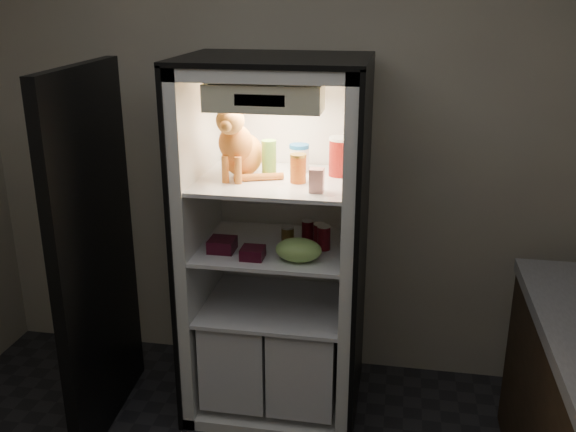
% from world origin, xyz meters
% --- Properties ---
extents(room_shell, '(3.60, 3.60, 3.60)m').
position_xyz_m(room_shell, '(0.00, 0.00, 1.62)').
color(room_shell, white).
rests_on(room_shell, floor).
extents(refrigerator, '(0.90, 0.72, 1.88)m').
position_xyz_m(refrigerator, '(0.00, 1.38, 0.79)').
color(refrigerator, white).
rests_on(refrigerator, floor).
extents(fridge_door, '(0.11, 0.87, 1.85)m').
position_xyz_m(fridge_door, '(-0.85, 1.05, 0.91)').
color(fridge_door, black).
rests_on(fridge_door, floor).
extents(tabby_cat, '(0.33, 0.39, 0.40)m').
position_xyz_m(tabby_cat, '(-0.17, 1.32, 1.44)').
color(tabby_cat, orange).
rests_on(tabby_cat, refrigerator).
extents(parmesan_shaker, '(0.07, 0.07, 0.19)m').
position_xyz_m(parmesan_shaker, '(-0.03, 1.33, 1.38)').
color(parmesan_shaker, green).
rests_on(parmesan_shaker, refrigerator).
extents(mayo_tub, '(0.10, 0.10, 0.14)m').
position_xyz_m(mayo_tub, '(0.10, 1.48, 1.36)').
color(mayo_tub, white).
rests_on(mayo_tub, refrigerator).
extents(salsa_jar, '(0.08, 0.08, 0.14)m').
position_xyz_m(salsa_jar, '(0.13, 1.28, 1.36)').
color(salsa_jar, '#9B0E10').
rests_on(salsa_jar, refrigerator).
extents(pepper_jar, '(0.12, 0.12, 0.19)m').
position_xyz_m(pepper_jar, '(0.31, 1.44, 1.39)').
color(pepper_jar, '#A11E15').
rests_on(pepper_jar, refrigerator).
extents(cream_carton, '(0.06, 0.06, 0.11)m').
position_xyz_m(cream_carton, '(0.23, 1.14, 1.35)').
color(cream_carton, white).
rests_on(cream_carton, refrigerator).
extents(soda_can_a, '(0.06, 0.06, 0.11)m').
position_xyz_m(soda_can_a, '(0.16, 1.40, 1.00)').
color(soda_can_a, black).
rests_on(soda_can_a, refrigerator).
extents(soda_can_b, '(0.06, 0.06, 0.12)m').
position_xyz_m(soda_can_b, '(0.23, 1.36, 1.00)').
color(soda_can_b, black).
rests_on(soda_can_b, refrigerator).
extents(soda_can_c, '(0.07, 0.07, 0.12)m').
position_xyz_m(soda_can_c, '(0.25, 1.31, 1.00)').
color(soda_can_c, black).
rests_on(soda_can_c, refrigerator).
extents(condiment_jar, '(0.07, 0.07, 0.09)m').
position_xyz_m(condiment_jar, '(0.06, 1.36, 0.99)').
color(condiment_jar, brown).
rests_on(condiment_jar, refrigerator).
extents(grape_bag, '(0.22, 0.16, 0.11)m').
position_xyz_m(grape_bag, '(0.15, 1.14, 1.00)').
color(grape_bag, '#95C75D').
rests_on(grape_bag, refrigerator).
extents(berry_box_left, '(0.13, 0.13, 0.06)m').
position_xyz_m(berry_box_left, '(-0.24, 1.20, 0.97)').
color(berry_box_left, '#480C1C').
rests_on(berry_box_left, refrigerator).
extents(berry_box_right, '(0.11, 0.11, 0.05)m').
position_xyz_m(berry_box_right, '(-0.07, 1.13, 0.97)').
color(berry_box_right, '#480C1C').
rests_on(berry_box_right, refrigerator).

